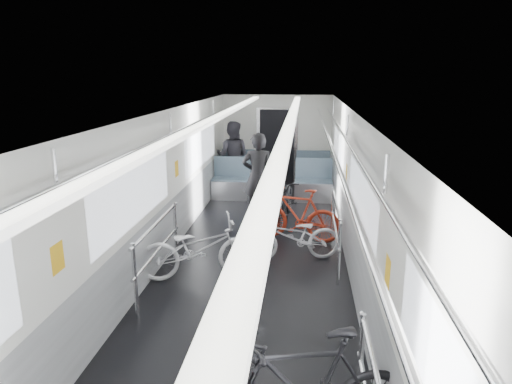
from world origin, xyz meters
The scene contains 7 objects.
car_shell centered at (0.00, 1.78, 1.13)m, with size 3.02×14.01×2.41m.
bike_left_far centered at (-0.77, 0.54, 0.47)m, with size 0.62×1.77×0.93m, color #BABBBF.
bike_right_mid centered at (0.61, 1.33, 0.41)m, with size 0.54×1.56×0.82m, color #A5A4A9.
bike_right_far centered at (0.65, 2.30, 0.49)m, with size 0.46×1.62×0.98m, color maroon.
bike_aisle centered at (0.41, 3.37, 0.47)m, with size 0.62×1.79×0.94m, color black.
person_standing centered at (-0.18, 3.47, 0.91)m, with size 0.66×0.44×1.82m, color black.
person_seated centered at (-1.09, 5.89, 0.89)m, with size 0.87×0.68×1.78m, color #2F2D35.
Camera 1 is at (0.73, -5.65, 2.99)m, focal length 32.00 mm.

